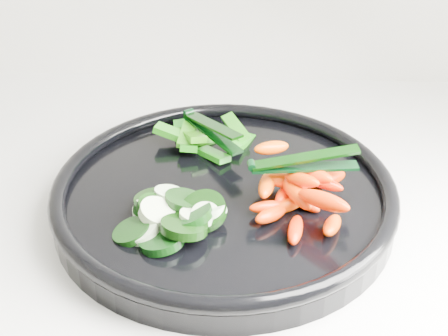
{
  "coord_description": "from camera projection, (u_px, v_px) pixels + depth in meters",
  "views": [
    {
      "loc": [
        -0.03,
        1.09,
        1.34
      ],
      "look_at": [
        -0.06,
        1.65,
        0.99
      ],
      "focal_mm": 50.0,
      "sensor_mm": 36.0,
      "label": 1
    }
  ],
  "objects": [
    {
      "name": "veggie_tray",
      "position": [
        224.0,
        195.0,
        0.68
      ],
      "size": [
        0.45,
        0.45,
        0.04
      ],
      "color": "black",
      "rests_on": "counter"
    },
    {
      "name": "tong_carrot",
      "position": [
        301.0,
        163.0,
        0.64
      ],
      "size": [
        0.11,
        0.03,
        0.02
      ],
      "color": "black",
      "rests_on": "carrot_pile"
    },
    {
      "name": "cucumber_pile",
      "position": [
        168.0,
        215.0,
        0.63
      ],
      "size": [
        0.12,
        0.12,
        0.04
      ],
      "color": "black",
      "rests_on": "veggie_tray"
    },
    {
      "name": "tong_pepper",
      "position": [
        210.0,
        128.0,
        0.75
      ],
      "size": [
        0.08,
        0.1,
        0.02
      ],
      "color": "black",
      "rests_on": "pepper_pile"
    },
    {
      "name": "carrot_pile",
      "position": [
        299.0,
        190.0,
        0.65
      ],
      "size": [
        0.11,
        0.15,
        0.05
      ],
      "color": "red",
      "rests_on": "veggie_tray"
    },
    {
      "name": "pepper_pile",
      "position": [
        200.0,
        138.0,
        0.76
      ],
      "size": [
        0.13,
        0.1,
        0.04
      ],
      "color": "#146009",
      "rests_on": "veggie_tray"
    }
  ]
}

